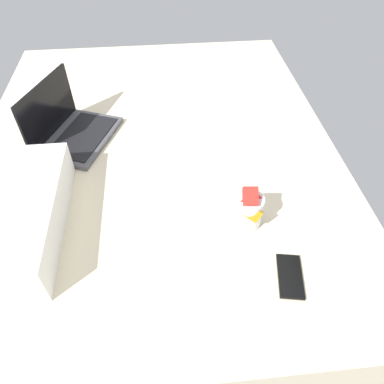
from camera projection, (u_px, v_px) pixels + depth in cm
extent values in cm
cube|color=beige|center=(158.00, 160.00, 151.37)|extent=(180.00, 140.00, 18.00)
cube|color=#4C4C51|center=(80.00, 138.00, 145.77)|extent=(39.21, 33.68, 2.00)
cube|color=black|center=(83.00, 136.00, 144.62)|extent=(33.26, 26.62, 0.40)
cube|color=black|center=(47.00, 109.00, 139.66)|extent=(30.97, 13.28, 21.00)
cylinder|color=silver|center=(248.00, 211.00, 112.66)|extent=(9.00, 9.00, 11.00)
cube|color=yellow|center=(249.00, 216.00, 114.15)|extent=(8.51, 8.60, 5.46)
cube|color=yellow|center=(250.00, 208.00, 113.78)|extent=(6.87, 7.05, 5.31)
cube|color=orange|center=(253.00, 211.00, 110.07)|extent=(7.69, 6.71, 7.29)
cube|color=red|center=(250.00, 202.00, 109.86)|extent=(7.91, 7.29, 6.02)
cube|color=red|center=(250.00, 197.00, 108.28)|extent=(7.40, 5.52, 6.20)
cube|color=black|center=(290.00, 276.00, 102.44)|extent=(15.02, 9.29, 0.80)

